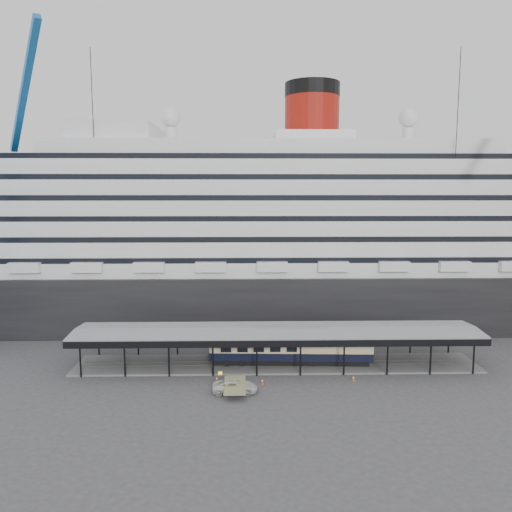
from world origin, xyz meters
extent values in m
plane|color=#39393C|center=(0.00, 0.00, 0.00)|extent=(200.00, 200.00, 0.00)
cube|color=black|center=(0.00, 32.00, 5.00)|extent=(130.00, 30.00, 10.00)
cylinder|color=maroon|center=(8.00, 32.00, 37.40)|extent=(10.00, 10.00, 9.00)
cylinder|color=black|center=(8.00, 32.00, 42.65)|extent=(10.10, 10.10, 2.50)
sphere|color=silver|center=(-18.00, 32.00, 37.70)|extent=(3.60, 3.60, 3.60)
sphere|color=silver|center=(26.00, 32.00, 37.70)|extent=(3.60, 3.60, 3.60)
cube|color=slate|center=(0.00, 5.00, 0.12)|extent=(56.00, 8.00, 0.24)
cube|color=slate|center=(0.00, 4.28, 0.28)|extent=(54.00, 0.08, 0.10)
cube|color=slate|center=(0.00, 5.72, 0.28)|extent=(54.00, 0.08, 0.10)
cube|color=black|center=(0.00, 0.50, 4.45)|extent=(56.00, 0.18, 0.90)
cube|color=black|center=(0.00, 9.50, 4.45)|extent=(56.00, 0.18, 0.90)
cube|color=slate|center=(0.00, 5.00, 5.18)|extent=(56.00, 9.00, 0.24)
cube|color=blue|center=(-37.61, 15.88, 39.20)|extent=(12.92, 17.86, 16.80)
cylinder|color=black|center=(-29.22, 21.75, 23.60)|extent=(0.12, 0.12, 47.21)
cylinder|color=black|center=(30.26, 20.24, 23.60)|extent=(0.12, 0.12, 47.21)
imported|color=silver|center=(-5.66, -4.59, 0.76)|extent=(5.48, 2.59, 1.51)
cube|color=black|center=(1.97, 5.00, 0.60)|extent=(21.62, 3.37, 0.72)
cube|color=black|center=(1.97, 5.00, 1.52)|extent=(22.66, 3.82, 1.13)
cube|color=beige|center=(1.97, 5.00, 2.75)|extent=(22.66, 3.86, 1.33)
cube|color=black|center=(1.97, 5.00, 3.62)|extent=(22.66, 3.82, 0.41)
cube|color=#F83A0D|center=(-8.05, -1.16, 0.02)|extent=(0.49, 0.49, 0.03)
cone|color=#F83A0D|center=(-8.05, -1.16, 0.39)|extent=(0.42, 0.42, 0.73)
cylinder|color=white|center=(-8.05, -1.16, 0.46)|extent=(0.23, 0.23, 0.14)
cube|color=#E93C0C|center=(-2.27, -2.02, 0.02)|extent=(0.40, 0.40, 0.03)
cone|color=#E93C0C|center=(-2.27, -2.02, 0.38)|extent=(0.34, 0.34, 0.73)
cylinder|color=white|center=(-2.27, -2.02, 0.45)|extent=(0.23, 0.23, 0.14)
cube|color=#E3570C|center=(9.53, -1.15, 0.01)|extent=(0.47, 0.47, 0.03)
cone|color=#E3570C|center=(9.53, -1.15, 0.36)|extent=(0.39, 0.39, 0.68)
cylinder|color=white|center=(9.53, -1.15, 0.42)|extent=(0.22, 0.22, 0.13)
camera|label=1|loc=(-4.31, -62.43, 24.28)|focal=35.00mm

